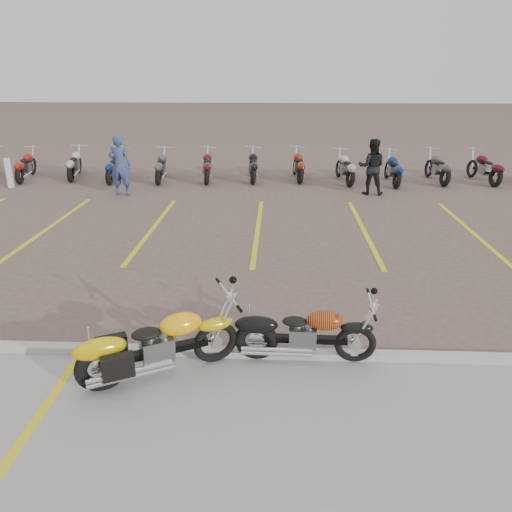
{
  "coord_description": "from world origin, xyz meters",
  "views": [
    {
      "loc": [
        0.51,
        -8.17,
        3.92
      ],
      "look_at": [
        0.13,
        0.1,
        0.75
      ],
      "focal_mm": 35.0,
      "sensor_mm": 36.0,
      "label": 1
    }
  ],
  "objects": [
    {
      "name": "ground",
      "position": [
        0.0,
        0.0,
        0.0
      ],
      "size": [
        100.0,
        100.0,
        0.0
      ],
      "primitive_type": "plane",
      "color": "#705750",
      "rests_on": "ground"
    },
    {
      "name": "concrete_apron",
      "position": [
        0.0,
        -4.5,
        0.01
      ],
      "size": [
        60.0,
        5.0,
        0.01
      ],
      "primitive_type": "cube",
      "color": "#9E9B93",
      "rests_on": "ground"
    },
    {
      "name": "curb",
      "position": [
        0.0,
        -2.0,
        0.06
      ],
      "size": [
        60.0,
        0.18,
        0.12
      ],
      "primitive_type": "cube",
      "color": "#ADAAA3",
      "rests_on": "ground"
    },
    {
      "name": "parking_stripes",
      "position": [
        0.0,
        4.0,
        0.0
      ],
      "size": [
        38.0,
        5.5,
        0.01
      ],
      "primitive_type": null,
      "color": "gold",
      "rests_on": "ground"
    },
    {
      "name": "yellow_cruiser",
      "position": [
        -1.08,
        -2.53,
        0.45
      ],
      "size": [
        2.02,
        1.12,
        0.9
      ],
      "rotation": [
        0.1,
        0.0,
        0.47
      ],
      "color": "black",
      "rests_on": "ground"
    },
    {
      "name": "flame_cruiser",
      "position": [
        0.87,
        -2.05,
        0.4
      ],
      "size": [
        1.98,
        0.3,
        0.81
      ],
      "rotation": [
        0.08,
        0.0,
        -0.02
      ],
      "color": "black",
      "rests_on": "ground"
    },
    {
      "name": "person_a",
      "position": [
        -4.52,
        7.42,
        0.96
      ],
      "size": [
        0.72,
        0.5,
        1.92
      ],
      "primitive_type": "imported",
      "rotation": [
        0.0,
        0.0,
        3.09
      ],
      "color": "navy",
      "rests_on": "ground"
    },
    {
      "name": "person_b",
      "position": [
        3.49,
        7.9,
        0.89
      ],
      "size": [
        0.95,
        0.79,
        1.77
      ],
      "primitive_type": "imported",
      "rotation": [
        0.0,
        0.0,
        2.99
      ],
      "color": "black",
      "rests_on": "ground"
    },
    {
      "name": "bollard",
      "position": [
        -8.65,
        8.26,
        0.5
      ],
      "size": [
        0.15,
        0.15,
        1.0
      ],
      "primitive_type": "cube",
      "rotation": [
        0.0,
        0.0,
        0.01
      ],
      "color": "silver",
      "rests_on": "ground"
    },
    {
      "name": "bg_bike_row",
      "position": [
        -0.47,
        9.71,
        0.55
      ],
      "size": [
        20.63,
        2.05,
        1.1
      ],
      "color": "black",
      "rests_on": "ground"
    }
  ]
}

